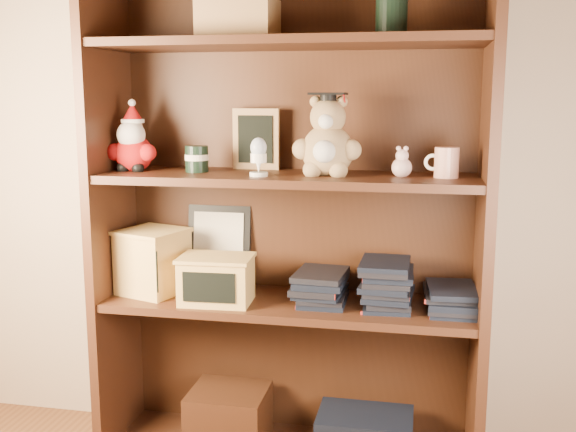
{
  "coord_description": "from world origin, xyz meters",
  "views": [
    {
      "loc": [
        0.35,
        -0.69,
        1.18
      ],
      "look_at": [
        -0.05,
        1.3,
        0.82
      ],
      "focal_mm": 42.0,
      "sensor_mm": 36.0,
      "label": 1
    }
  ],
  "objects_px": {
    "bookcase": "(290,226)",
    "treats_box": "(153,261)",
    "grad_teddy_bear": "(327,143)",
    "teacher_mug": "(446,162)"
  },
  "relations": [
    {
      "from": "bookcase",
      "to": "treats_box",
      "type": "height_order",
      "value": "bookcase"
    },
    {
      "from": "bookcase",
      "to": "treats_box",
      "type": "distance_m",
      "value": 0.47
    },
    {
      "from": "bookcase",
      "to": "treats_box",
      "type": "relative_size",
      "value": 6.63
    },
    {
      "from": "grad_teddy_bear",
      "to": "treats_box",
      "type": "xyz_separation_m",
      "value": [
        -0.57,
        0.01,
        -0.39
      ]
    },
    {
      "from": "bookcase",
      "to": "teacher_mug",
      "type": "bearing_deg",
      "value": -6.14
    },
    {
      "from": "bookcase",
      "to": "teacher_mug",
      "type": "distance_m",
      "value": 0.52
    },
    {
      "from": "grad_teddy_bear",
      "to": "teacher_mug",
      "type": "distance_m",
      "value": 0.35
    },
    {
      "from": "bookcase",
      "to": "grad_teddy_bear",
      "type": "bearing_deg",
      "value": -25.22
    },
    {
      "from": "grad_teddy_bear",
      "to": "treats_box",
      "type": "distance_m",
      "value": 0.69
    },
    {
      "from": "grad_teddy_bear",
      "to": "treats_box",
      "type": "relative_size",
      "value": 1.05
    }
  ]
}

